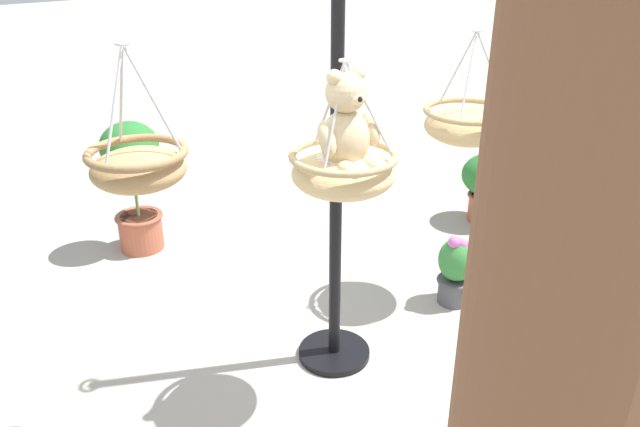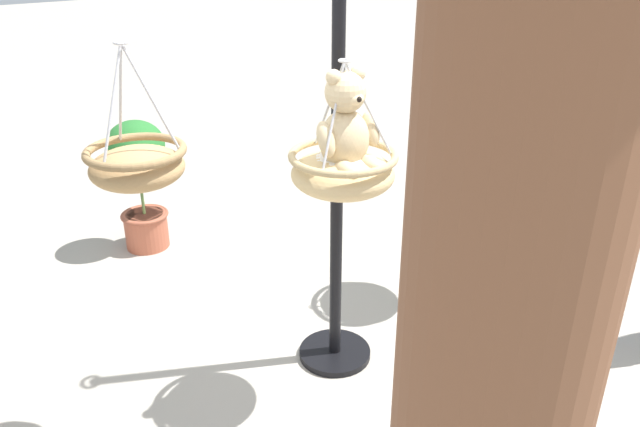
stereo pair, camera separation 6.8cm
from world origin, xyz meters
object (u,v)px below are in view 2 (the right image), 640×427
Objects in this scene: teddy_bear at (347,129)px; potted_plant_fern_front at (496,185)px; hanging_basket_left_high at (471,125)px; potted_plant_flowering_red at (139,175)px; hanging_basket_right_low at (137,164)px; display_pole_central at (336,236)px; hanging_basket_with_teddy at (343,171)px; potted_plant_tall_leafy at (459,271)px.

teddy_bear is 2.87m from potted_plant_fern_front.
potted_plant_flowering_red is at bearing -51.81° from hanging_basket_left_high.
hanging_basket_right_low reaches higher than potted_plant_fern_front.
potted_plant_flowering_red is at bearing -78.44° from display_pole_central.
display_pole_central reaches higher than potted_plant_fern_front.
potted_plant_flowering_red is (1.55, -1.96, -0.64)m from hanging_basket_left_high.
hanging_basket_with_teddy is 0.93× the size of hanging_basket_left_high.
hanging_basket_left_high is 2.22m from hanging_basket_right_low.
teddy_bear is 0.47× the size of potted_plant_flowering_red.
hanging_basket_left_high is 1.01m from potted_plant_tall_leafy.
hanging_basket_left_high is at bearing -177.38° from hanging_basket_right_low.
display_pole_central is 1.21m from hanging_basket_left_high.
potted_plant_fern_front is 1.16× the size of potted_plant_tall_leafy.
display_pole_central is at bearing 101.56° from potted_plant_flowering_red.
hanging_basket_right_low reaches higher than teddy_bear.
hanging_basket_left_high reaches higher than teddy_bear.
teddy_bear reaches higher than potted_plant_flowering_red.
teddy_bear is at bearing 22.51° from potted_plant_fern_front.
hanging_basket_right_low is at bearing -14.03° from hanging_basket_with_teddy.
hanging_basket_right_low is 2.46m from potted_plant_tall_leafy.
potted_plant_fern_front is 0.58× the size of potted_plant_flowering_red.
display_pole_central is 4.21× the size of potted_plant_fern_front.
teddy_bear reaches higher than potted_plant_tall_leafy.
teddy_bear is (0.00, 0.02, 0.22)m from hanging_basket_with_teddy.
hanging_basket_with_teddy is at bearing -90.00° from teddy_bear.
teddy_bear is (0.15, 0.27, 0.73)m from display_pole_central.
hanging_basket_with_teddy is at bearing 10.97° from potted_plant_tall_leafy.
hanging_basket_with_teddy reaches higher than potted_plant_fern_front.
potted_plant_flowering_red is (0.27, -2.30, -0.72)m from hanging_basket_with_teddy.
hanging_basket_right_low is 1.00× the size of potted_plant_fern_front.
hanging_basket_with_teddy is 0.62× the size of potted_plant_flowering_red.
teddy_bear is 0.80× the size of potted_plant_fern_front.
potted_plant_flowering_red is (0.42, -2.05, -0.21)m from display_pole_central.
display_pole_central is at bearing -118.73° from teddy_bear.
potted_plant_fern_front is at bearing -167.46° from hanging_basket_right_low.
potted_plant_fern_front is at bearing -150.51° from hanging_basket_left_high.
hanging_basket_with_teddy is at bearing 165.97° from hanging_basket_right_low.
potted_plant_fern_front is (-2.26, -0.73, -0.47)m from display_pole_central.
hanging_basket_left_high reaches higher than potted_plant_tall_leafy.
hanging_basket_with_teddy is 1.07× the size of hanging_basket_right_low.
teddy_bear is at bearing 61.27° from display_pole_central.
hanging_basket_right_low is at bearing 72.23° from potted_plant_flowering_red.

